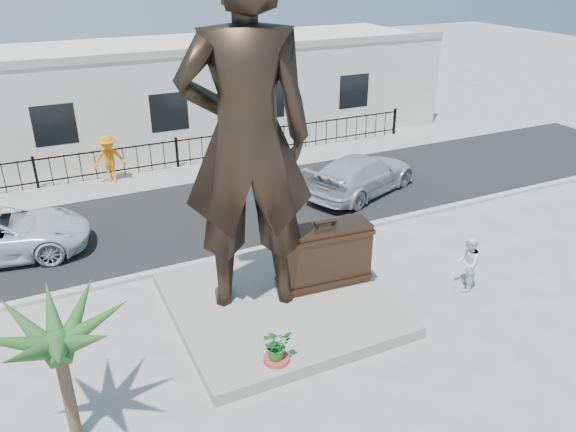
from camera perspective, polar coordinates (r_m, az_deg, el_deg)
name	(u,v)px	position (r m, az deg, el deg)	size (l,w,h in m)	color
ground	(324,336)	(13.62, 3.71, -12.08)	(100.00, 100.00, 0.00)	#9E9991
street	(215,209)	(19.99, -7.43, 0.67)	(40.00, 7.00, 0.01)	black
curb	(252,251)	(17.01, -3.64, -3.59)	(40.00, 0.25, 0.12)	#A5A399
far_sidewalk	(183,173)	(23.55, -10.57, 4.32)	(40.00, 2.50, 0.02)	#9E9991
plinth	(279,304)	(14.43, -0.95, -8.88)	(5.20, 5.20, 0.30)	gray
fence	(177,154)	(24.09, -11.21, 6.24)	(22.00, 0.10, 1.20)	black
building	(150,95)	(27.61, -13.84, 11.87)	(28.00, 7.00, 4.40)	silver
statue	(246,140)	(12.66, -4.24, 7.69)	(3.02, 1.98, 8.29)	black
suitcase	(324,256)	(14.56, 3.71, -4.03)	(2.38, 0.76, 1.68)	#342116
tourist	(467,264)	(15.60, 17.74, -4.64)	(0.77, 0.60, 1.58)	white
car_silver	(362,174)	(21.16, 7.52, 4.22)	(2.03, 4.99, 1.45)	#ACADB1
worker	(109,159)	(22.98, -17.69, 5.55)	(1.22, 0.70, 1.89)	orange
planter	(277,365)	(12.49, -1.17, -14.86)	(0.56, 0.56, 0.40)	#AA3B2D
shrub	(276,344)	(12.15, -1.20, -12.90)	(0.62, 0.54, 0.69)	#226520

